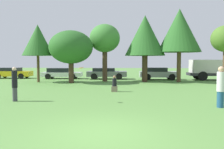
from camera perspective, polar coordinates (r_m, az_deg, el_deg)
The scene contains 15 objects.
ground_plane at distance 7.06m, azimuth -2.60°, elevation -13.92°, with size 120.00×120.00×0.00m, color #5B8E42.
person_thrower at distance 13.14m, azimuth -22.46°, elevation -2.05°, with size 0.28×0.28×1.77m.
person_catcher at distance 11.59m, azimuth 24.78°, elevation -2.66°, with size 0.35×0.35×1.85m.
frisbee at distance 11.83m, azimuth -7.46°, elevation 1.59°, with size 0.23×0.23×0.07m.
bystander_sitting at distance 15.92m, azimuth 0.60°, elevation -2.53°, with size 0.39×0.32×1.10m.
tree_0 at distance 24.08m, azimuth -17.50°, elevation 7.89°, with size 2.98×2.98×5.56m.
tree_1 at distance 22.46m, azimuth -9.90°, elevation 6.48°, with size 4.09×4.09×4.90m.
tree_2 at distance 23.84m, azimuth -1.76°, elevation 8.55°, with size 3.04×3.04×5.73m.
tree_3 at distance 23.74m, azimuth 7.98°, elevation 9.23°, with size 3.96×3.96×6.55m.
tree_4 at distance 24.17m, azimuth 15.98°, elevation 10.15°, with size 4.20×4.20×7.12m.
parked_car_yellow at distance 30.28m, azimuth -23.00°, elevation 0.41°, with size 4.42×1.96×1.26m.
parked_car_white at distance 27.99m, azimuth -12.17°, elevation 0.33°, with size 4.62×2.07×1.24m.
parked_car_grey at distance 26.82m, azimuth -1.36°, elevation 0.37°, with size 4.54×2.22×1.26m.
parked_car_silver at distance 26.51m, azimuth 11.06°, elevation 0.31°, with size 4.26×2.03×1.33m.
delivery_truck_red at distance 27.79m, azimuth 23.39°, elevation 1.36°, with size 5.55×2.33×2.19m.
Camera 1 is at (0.91, -6.68, 2.10)m, focal length 37.84 mm.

